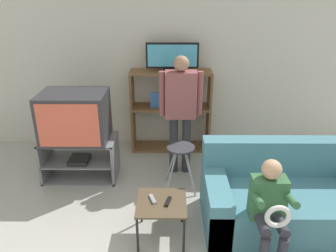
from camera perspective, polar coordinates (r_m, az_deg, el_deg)
wall_back at (r=4.84m, az=-0.59°, el=11.49°), size 6.40×0.06×2.60m
tv_stand at (r=4.33m, az=-14.98°, el=-5.43°), size 0.92×0.49×0.54m
television_main at (r=4.09m, az=-15.92°, el=1.57°), size 0.78×0.57×0.60m
media_shelf at (r=4.79m, az=0.46°, el=2.76°), size 1.15×0.36×1.19m
television_flat at (r=4.58m, az=0.75°, el=11.79°), size 0.72×0.20×0.39m
folding_stool at (r=3.86m, az=2.21°, el=-5.02°), size 0.38×0.37×0.57m
snack_table at (r=3.20m, az=-1.22°, el=-13.73°), size 0.47×0.47×0.40m
remote_control_black at (r=3.16m, az=0.01°, el=-13.01°), size 0.07×0.15×0.02m
remote_control_white at (r=3.19m, az=-2.70°, el=-12.58°), size 0.08×0.15×0.02m
couch at (r=3.62m, az=19.63°, el=-11.89°), size 1.65×0.88×0.81m
person_standing_adult at (r=4.04m, az=2.21°, el=3.65°), size 0.53×0.20×1.54m
person_seated_child at (r=2.97m, az=17.32°, el=-13.18°), size 0.33×0.43×0.96m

